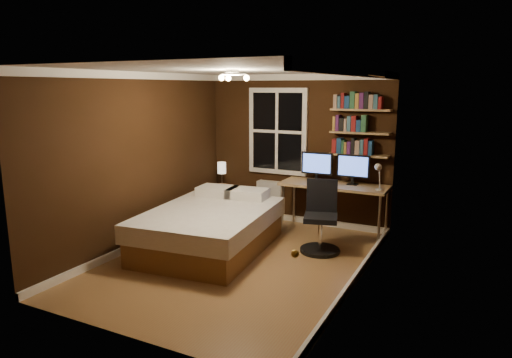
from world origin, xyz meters
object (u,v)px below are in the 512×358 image
at_px(bed, 211,228).
at_px(radiator, 270,201).
at_px(desk_lamp, 379,176).
at_px(office_chair, 321,225).
at_px(desk, 334,188).
at_px(monitor_left, 317,167).
at_px(monitor_right, 353,170).
at_px(nightstand, 222,201).
at_px(bedside_lamp, 222,174).

xyz_separation_m(bed, radiator, (0.14, 1.72, 0.03)).
relative_size(desk_lamp, office_chair, 0.43).
height_order(desk, monitor_left, monitor_left).
relative_size(radiator, desk, 0.41).
xyz_separation_m(bed, desk, (1.34, 1.51, 0.42)).
relative_size(desk, monitor_right, 3.27).
distance_m(monitor_right, desk_lamp, 0.53).
bearing_deg(radiator, monitor_right, -5.07).
relative_size(desk, monitor_left, 3.27).
bearing_deg(monitor_left, radiator, 171.57).
bearing_deg(nightstand, monitor_left, 14.39).
bearing_deg(bed, bedside_lamp, 109.38).
relative_size(monitor_left, monitor_right, 1.00).
distance_m(radiator, monitor_left, 1.13).
height_order(nightstand, desk, desk).
bearing_deg(bedside_lamp, monitor_right, 0.79).
bearing_deg(desk, nightstand, 178.58).
xyz_separation_m(radiator, desk_lamp, (1.92, -0.41, 0.67)).
relative_size(bed, desk_lamp, 5.28).
height_order(bedside_lamp, desk_lamp, desk_lamp).
xyz_separation_m(bedside_lamp, radiator, (0.88, 0.16, -0.42)).
distance_m(radiator, monitor_right, 1.63).
relative_size(bed, office_chair, 2.29).
relative_size(nightstand, radiator, 0.80).
relative_size(radiator, desk_lamp, 1.56).
bearing_deg(desk_lamp, bedside_lamp, 175.06).
distance_m(bed, nightstand, 1.72).
height_order(monitor_left, office_chair, monitor_left).
distance_m(monitor_left, office_chair, 1.22).
height_order(monitor_right, desk_lamp, monitor_right).
bearing_deg(desk_lamp, monitor_left, 165.24).
distance_m(bed, monitor_left, 2.02).
xyz_separation_m(bedside_lamp, desk_lamp, (2.80, -0.24, 0.25)).
relative_size(bedside_lamp, monitor_right, 0.85).
bearing_deg(monitor_left, bedside_lamp, -178.94).
bearing_deg(radiator, nightstand, -169.47).
xyz_separation_m(radiator, monitor_right, (1.47, -0.13, 0.69)).
xyz_separation_m(nightstand, monitor_left, (1.76, 0.03, 0.76)).
distance_m(bed, monitor_right, 2.38).
relative_size(bed, desk, 1.38).
bearing_deg(office_chair, monitor_right, 63.27).
bearing_deg(monitor_right, desk, -162.74).
bearing_deg(monitor_left, desk_lamp, -14.76).
distance_m(desk, desk_lamp, 0.80).
distance_m(desk_lamp, office_chair, 1.12).
xyz_separation_m(desk_lamp, office_chair, (-0.63, -0.68, -0.63)).
bearing_deg(radiator, desk_lamp, -11.89).
height_order(nightstand, desk_lamp, desk_lamp).
distance_m(bedside_lamp, monitor_left, 1.78).
bearing_deg(desk_lamp, bed, -147.46).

